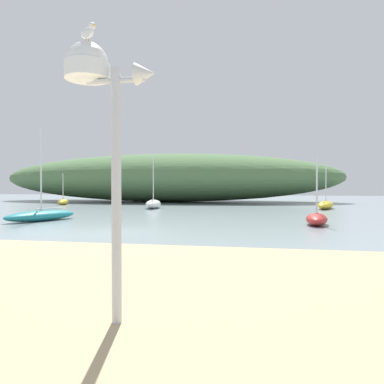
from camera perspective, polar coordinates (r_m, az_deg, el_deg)
ground_plane at (r=14.57m, az=-13.99°, el=-6.41°), size 120.00×120.00×0.00m
distant_hill at (r=43.14m, az=-4.37°, el=2.28°), size 41.59×13.09×5.75m
mast_structure at (r=4.63m, az=-15.10°, el=15.67°), size 1.13×0.55×3.41m
seagull_on_radar at (r=4.89m, az=-16.40°, el=23.52°), size 0.29×0.19×0.22m
sailboat_near_shore at (r=38.03m, az=-20.05°, el=-1.48°), size 1.83×2.86×3.16m
sailboat_inner_mooring at (r=30.86m, az=20.75°, el=-1.95°), size 2.28×4.03×3.84m
sailboat_outer_mooring at (r=29.75m, az=-6.24°, el=-1.91°), size 1.64×3.41×4.39m
sailboat_by_sandbar at (r=18.00m, az=19.44°, el=-4.08°), size 1.32×2.70×3.28m
sailboat_west_reach at (r=20.60m, az=-23.10°, el=-3.46°), size 2.64×4.29×5.02m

